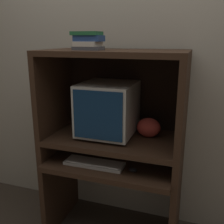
{
  "coord_description": "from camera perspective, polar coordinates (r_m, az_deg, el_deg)",
  "views": [
    {
      "loc": [
        0.55,
        -1.4,
        1.48
      ],
      "look_at": [
        -0.02,
        0.27,
        0.98
      ],
      "focal_mm": 42.0,
      "sensor_mm": 36.0,
      "label": 1
    }
  ],
  "objects": [
    {
      "name": "wall_back",
      "position": [
        2.08,
        3.36,
        10.75
      ],
      "size": [
        6.0,
        0.06,
        2.6
      ],
      "color": "#B2A893",
      "rests_on": "ground_plane"
    },
    {
      "name": "desk_base",
      "position": [
        2.03,
        0.02,
        -16.48
      ],
      "size": [
        0.96,
        0.58,
        0.64
      ],
      "color": "#382316",
      "rests_on": "ground_plane"
    },
    {
      "name": "desk_monitor_shelf",
      "position": [
        1.9,
        0.44,
        -6.31
      ],
      "size": [
        0.96,
        0.54,
        0.16
      ],
      "color": "#382316",
      "rests_on": "desk_base"
    },
    {
      "name": "hutch_upper",
      "position": [
        1.81,
        0.8,
        6.97
      ],
      "size": [
        0.96,
        0.54,
        0.6
      ],
      "color": "#382316",
      "rests_on": "desk_monitor_shelf"
    },
    {
      "name": "crt_monitor",
      "position": [
        1.85,
        -0.89,
        0.75
      ],
      "size": [
        0.37,
        0.41,
        0.38
      ],
      "color": "beige",
      "rests_on": "desk_monitor_shelf"
    },
    {
      "name": "keyboard",
      "position": [
        1.84,
        -3.89,
        -11.05
      ],
      "size": [
        0.41,
        0.14,
        0.03
      ],
      "color": "beige",
      "rests_on": "desk_base"
    },
    {
      "name": "mouse",
      "position": [
        1.75,
        4.54,
        -12.44
      ],
      "size": [
        0.06,
        0.04,
        0.03
      ],
      "color": "black",
      "rests_on": "desk_base"
    },
    {
      "name": "snack_bag",
      "position": [
        1.87,
        7.97,
        -3.35
      ],
      "size": [
        0.17,
        0.13,
        0.14
      ],
      "color": "#BC382D",
      "rests_on": "desk_monitor_shelf"
    },
    {
      "name": "book_stack",
      "position": [
        1.74,
        -5.22,
        15.2
      ],
      "size": [
        0.19,
        0.14,
        0.12
      ],
      "color": "#4C4C51",
      "rests_on": "hutch_upper"
    }
  ]
}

